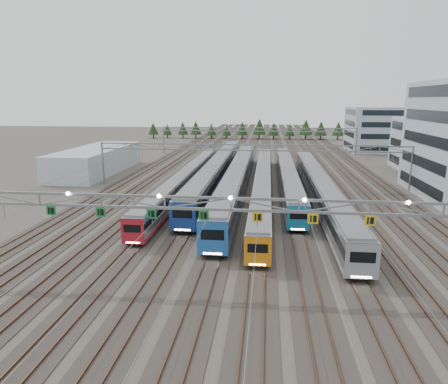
# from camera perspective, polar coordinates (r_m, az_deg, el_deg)

# --- Properties ---
(ground) EXTENTS (400.00, 400.00, 0.00)m
(ground) POSITION_cam_1_polar(r_m,az_deg,el_deg) (35.63, 0.92, -13.17)
(ground) COLOR #47423A
(ground) RESTS_ON ground
(track_bed) EXTENTS (54.00, 260.00, 5.42)m
(track_bed) POSITION_cam_1_polar(r_m,az_deg,el_deg) (132.63, 4.97, 6.85)
(track_bed) COLOR #2D2823
(track_bed) RESTS_ON ground
(train_a) EXTENTS (2.58, 61.41, 3.36)m
(train_a) POSITION_cam_1_polar(r_m,az_deg,el_deg) (72.65, -5.13, 2.05)
(train_a) COLOR black
(train_a) RESTS_ON ground
(train_b) EXTENTS (3.19, 68.43, 4.17)m
(train_b) POSITION_cam_1_polar(r_m,az_deg,el_deg) (79.63, -0.83, 3.37)
(train_b) COLOR black
(train_b) RESTS_ON ground
(train_c) EXTENTS (3.17, 67.77, 4.14)m
(train_c) POSITION_cam_1_polar(r_m,az_deg,el_deg) (72.08, 2.01, 2.33)
(train_c) COLOR black
(train_c) RESTS_ON ground
(train_d) EXTENTS (2.62, 66.44, 3.40)m
(train_d) POSITION_cam_1_polar(r_m,az_deg,el_deg) (69.38, 5.56, 1.54)
(train_d) COLOR black
(train_d) RESTS_ON ground
(train_e) EXTENTS (2.75, 56.27, 3.58)m
(train_e) POSITION_cam_1_polar(r_m,az_deg,el_deg) (75.13, 9.06, 2.39)
(train_e) COLOR black
(train_e) RESTS_ON ground
(train_f) EXTENTS (2.95, 60.50, 3.84)m
(train_f) POSITION_cam_1_polar(r_m,az_deg,el_deg) (65.13, 13.44, 0.67)
(train_f) COLOR black
(train_f) RESTS_ON ground
(gantry_near) EXTENTS (56.36, 0.61, 8.08)m
(gantry_near) POSITION_cam_1_polar(r_m,az_deg,el_deg) (33.00, 0.86, -2.15)
(gantry_near) COLOR gray
(gantry_near) RESTS_ON ground
(gantry_mid) EXTENTS (56.36, 0.36, 8.00)m
(gantry_mid) POSITION_cam_1_polar(r_m,az_deg,el_deg) (72.49, 3.89, 5.62)
(gantry_mid) COLOR gray
(gantry_mid) RESTS_ON ground
(gantry_far) EXTENTS (56.36, 0.36, 8.00)m
(gantry_far) POSITION_cam_1_polar(r_m,az_deg,el_deg) (117.24, 4.84, 8.45)
(gantry_far) COLOR gray
(gantry_far) RESTS_ON ground
(depot_bldg_mid) EXTENTS (14.00, 16.00, 11.71)m
(depot_bldg_mid) POSITION_cam_1_polar(r_m,az_deg,el_deg) (101.07, 27.63, 5.98)
(depot_bldg_mid) COLOR #A9BCC9
(depot_bldg_mid) RESTS_ON ground
(depot_bldg_north) EXTENTS (22.00, 18.00, 13.54)m
(depot_bldg_north) POSITION_cam_1_polar(r_m,az_deg,el_deg) (135.13, 22.09, 8.32)
(depot_bldg_north) COLOR #A9BCC9
(depot_bldg_north) RESTS_ON ground
(west_shed) EXTENTS (10.00, 30.00, 5.32)m
(west_shed) POSITION_cam_1_polar(r_m,az_deg,el_deg) (92.92, -17.74, 4.35)
(west_shed) COLOR #A9BCC9
(west_shed) RESTS_ON ground
(treeline) EXTENTS (106.40, 5.60, 7.02)m
(treeline) POSITION_cam_1_polar(r_m,az_deg,el_deg) (164.64, 7.17, 8.96)
(treeline) COLOR #332114
(treeline) RESTS_ON ground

